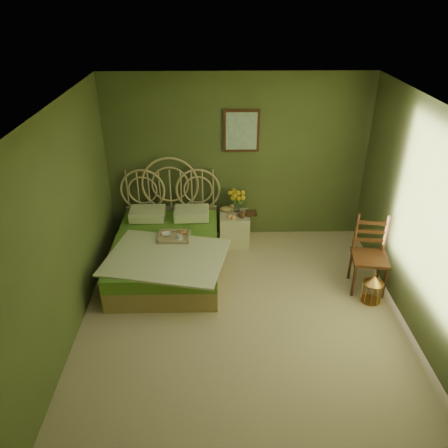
{
  "coord_description": "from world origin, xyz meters",
  "views": [
    {
      "loc": [
        -0.33,
        -4.1,
        3.66
      ],
      "look_at": [
        -0.22,
        1.0,
        0.85
      ],
      "focal_mm": 35.0,
      "sensor_mm": 36.0,
      "label": 1
    }
  ],
  "objects_px": {
    "bed": "(167,250)",
    "chair": "(369,249)",
    "nightstand": "(235,223)",
    "birdcage": "(372,289)"
  },
  "relations": [
    {
      "from": "bed",
      "to": "nightstand",
      "type": "bearing_deg",
      "value": 34.77
    },
    {
      "from": "nightstand",
      "to": "birdcage",
      "type": "xyz_separation_m",
      "value": [
        1.72,
        -1.54,
        -0.15
      ]
    },
    {
      "from": "bed",
      "to": "chair",
      "type": "height_order",
      "value": "bed"
    },
    {
      "from": "bed",
      "to": "chair",
      "type": "xyz_separation_m",
      "value": [
        2.74,
        -0.47,
        0.27
      ]
    },
    {
      "from": "nightstand",
      "to": "birdcage",
      "type": "height_order",
      "value": "nightstand"
    },
    {
      "from": "bed",
      "to": "chair",
      "type": "bearing_deg",
      "value": -9.8
    },
    {
      "from": "birdcage",
      "to": "chair",
      "type": "bearing_deg",
      "value": 88.7
    },
    {
      "from": "nightstand",
      "to": "chair",
      "type": "relative_size",
      "value": 0.91
    },
    {
      "from": "bed",
      "to": "nightstand",
      "type": "height_order",
      "value": "bed"
    },
    {
      "from": "nightstand",
      "to": "birdcage",
      "type": "relative_size",
      "value": 2.36
    }
  ]
}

